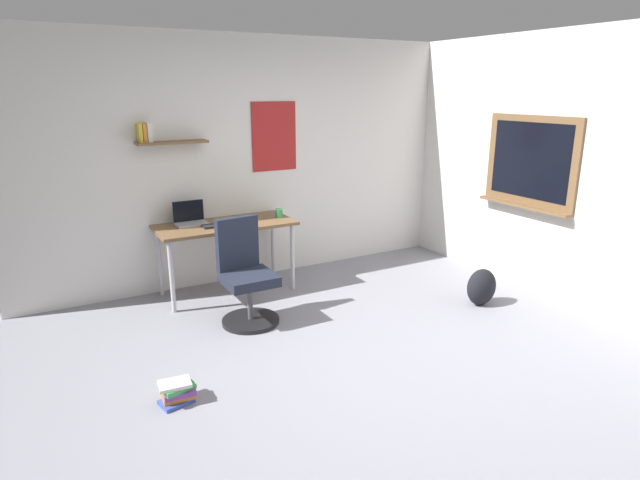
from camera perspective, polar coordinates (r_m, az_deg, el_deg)
name	(u,v)px	position (r m, az deg, el deg)	size (l,w,h in m)	color
ground_plane	(374,369)	(4.17, 5.84, -13.61)	(5.20, 5.20, 0.00)	gray
wall_back	(248,161)	(5.84, -7.76, 8.47)	(5.00, 0.30, 2.60)	silver
wall_right	(597,174)	(5.50, 27.70, 6.30)	(0.22, 5.00, 2.60)	silver
desk	(225,231)	(5.46, -10.14, 0.99)	(1.38, 0.62, 0.74)	brown
office_chair	(246,279)	(4.82, -7.99, -4.14)	(0.52, 0.52, 0.95)	black
laptop	(190,219)	(5.48, -13.79, 2.25)	(0.31, 0.21, 0.23)	#ADAFB5
keyboard	(221,225)	(5.35, -10.61, 1.61)	(0.37, 0.13, 0.02)	black
computer_mouse	(247,221)	(5.44, -7.82, 2.05)	(0.10, 0.06, 0.03)	#262628
coffee_mug	(279,213)	(5.62, -4.41, 2.91)	(0.08, 0.08, 0.09)	#338C4C
backpack	(481,287)	(5.43, 16.99, -4.87)	(0.32, 0.22, 0.37)	black
book_stack_on_floor	(177,392)	(3.85, -15.11, -15.51)	(0.25, 0.20, 0.16)	#3851B2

